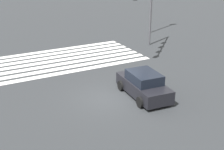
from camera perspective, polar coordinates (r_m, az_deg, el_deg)
The scene contains 3 objects.
ground_plane at distance 18.82m, azimuth -0.00°, elevation -4.24°, with size 130.69×130.69×0.00m, color #2B2D30.
crosswalk_markings at distance 25.88m, azimuth -8.68°, elevation 2.85°, with size 12.59×6.30×0.01m.
car_2 at distance 18.91m, azimuth 5.79°, elevation -1.82°, with size 2.26×4.27×1.54m.
Camera 1 is at (8.00, 14.94, 8.18)m, focal length 50.00 mm.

